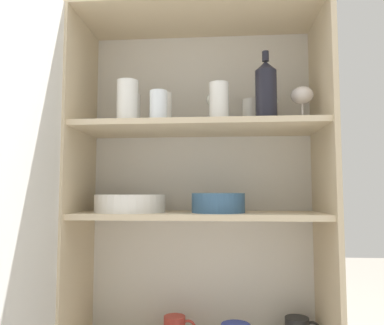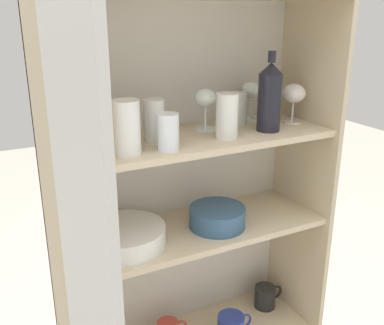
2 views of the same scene
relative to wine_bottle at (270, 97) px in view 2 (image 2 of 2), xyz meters
The scene contains 18 objects.
cupboard_back_panel 0.56m from the wine_bottle, 138.84° to the left, with size 0.90×0.02×1.49m, color silver.
cupboard_side_left 0.82m from the wine_bottle, behind, with size 0.02×0.34×1.49m, color #CCB793.
cupboard_side_right 0.50m from the wine_bottle, 13.47° to the left, with size 0.02×0.34×1.49m, color #CCB793.
shelf_board_middle 0.50m from the wine_bottle, 168.47° to the left, with size 0.86×0.30×0.02m, color beige.
shelf_board_upper 0.27m from the wine_bottle, 168.47° to the left, with size 0.86×0.30×0.02m, color beige.
tumbler_glass_0 0.38m from the wine_bottle, behind, with size 0.06×0.06×0.12m.
tumbler_glass_1 0.17m from the wine_bottle, behind, with size 0.07×0.07×0.14m.
tumbler_glass_2 0.49m from the wine_bottle, behind, with size 0.08×0.08×0.15m.
tumbler_glass_3 0.13m from the wine_bottle, 111.27° to the left, with size 0.06×0.06×0.11m.
tumbler_glass_4 0.38m from the wine_bottle, behind, with size 0.06×0.06×0.10m.
tumbler_glass_5 0.50m from the wine_bottle, behind, with size 0.07×0.07×0.12m.
wine_glass_0 0.20m from the wine_bottle, 151.49° to the left, with size 0.07×0.07×0.13m.
wine_glass_1 0.15m from the wine_bottle, 78.41° to the left, with size 0.07×0.07×0.13m.
wine_glass_2 0.14m from the wine_bottle, 18.36° to the left, with size 0.08×0.08×0.13m.
wine_bottle is the anchor object (origin of this frame).
plate_stack_white 0.63m from the wine_bottle, behind, with size 0.25×0.25×0.06m.
mixing_bowl_large 0.42m from the wine_bottle, behind, with size 0.19×0.19×0.07m.
coffee_mug_extra_1 0.85m from the wine_bottle, 41.55° to the left, with size 0.12×0.08×0.09m.
Camera 2 is at (-0.62, -1.03, 1.47)m, focal length 42.00 mm.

